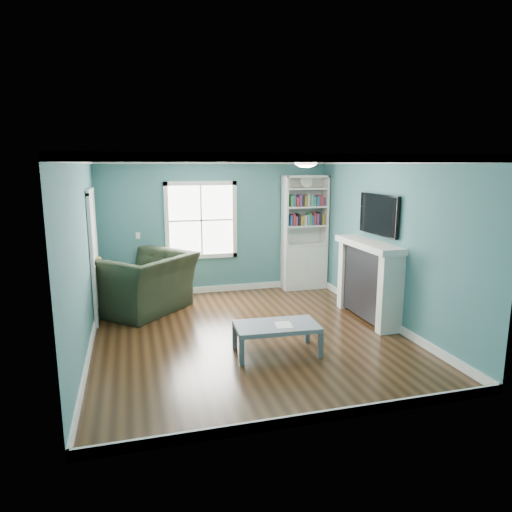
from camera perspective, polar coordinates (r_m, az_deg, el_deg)
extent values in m
plane|color=black|center=(6.93, -0.93, -9.83)|extent=(5.00, 5.00, 0.00)
plane|color=#3C7374|center=(8.99, -4.96, 3.58)|extent=(4.50, 0.00, 4.50)
plane|color=#3C7374|center=(4.27, 7.49, -5.10)|extent=(4.50, 0.00, 4.50)
plane|color=#3C7374|center=(6.41, -20.84, -0.23)|extent=(0.00, 5.00, 5.00)
plane|color=#3C7374|center=(7.46, 16.03, 1.60)|extent=(0.00, 5.00, 5.00)
plane|color=white|center=(6.47, -1.01, 12.19)|extent=(5.00, 5.00, 0.00)
cube|color=white|center=(9.22, -4.81, -4.08)|extent=(4.50, 0.03, 0.12)
cube|color=white|center=(4.78, 7.01, -19.48)|extent=(4.50, 0.03, 0.12)
cube|color=white|center=(6.75, -19.97, -10.59)|extent=(0.03, 5.00, 0.12)
cube|color=white|center=(7.74, 15.43, -7.48)|extent=(0.03, 5.00, 0.12)
cube|color=white|center=(8.89, -5.08, 11.64)|extent=(4.50, 0.04, 0.08)
cube|color=white|center=(4.11, 7.83, 12.07)|extent=(4.50, 0.04, 0.08)
cube|color=white|center=(6.29, -21.47, 11.09)|extent=(0.04, 5.00, 0.08)
cube|color=white|center=(7.35, 16.43, 11.32)|extent=(0.04, 5.00, 0.08)
cube|color=white|center=(8.92, -6.87, 4.45)|extent=(1.24, 0.01, 1.34)
cube|color=white|center=(8.83, -11.11, 4.26)|extent=(0.08, 0.06, 1.50)
cube|color=white|center=(9.02, -2.70, 4.60)|extent=(0.08, 0.06, 1.50)
cube|color=white|center=(9.01, -6.75, -0.04)|extent=(1.40, 0.06, 0.08)
cube|color=white|center=(8.85, -6.97, 9.01)|extent=(1.40, 0.06, 0.08)
cube|color=white|center=(8.90, -6.86, 4.44)|extent=(1.24, 0.03, 0.03)
cube|color=white|center=(8.90, -6.86, 4.44)|extent=(0.03, 0.03, 1.34)
cube|color=silver|center=(9.43, 6.00, -1.33)|extent=(0.90, 0.35, 0.90)
cube|color=silver|center=(9.10, 3.61, 5.60)|extent=(0.04, 0.35, 1.40)
cube|color=silver|center=(9.41, 8.59, 5.68)|extent=(0.04, 0.35, 1.40)
cube|color=silver|center=(9.40, 5.77, 5.74)|extent=(0.90, 0.02, 1.40)
cube|color=silver|center=(9.21, 6.23, 9.86)|extent=(0.90, 0.35, 0.04)
cube|color=silver|center=(9.34, 6.06, 1.49)|extent=(0.84, 0.33, 0.03)
cube|color=silver|center=(9.28, 6.10, 3.80)|extent=(0.84, 0.33, 0.03)
cube|color=silver|center=(9.24, 6.15, 6.14)|extent=(0.84, 0.33, 0.03)
cube|color=silver|center=(9.21, 6.20, 8.37)|extent=(0.84, 0.33, 0.03)
cube|color=#264C8C|center=(9.25, 6.17, 4.55)|extent=(0.70, 0.25, 0.22)
cube|color=maroon|center=(9.21, 6.22, 6.90)|extent=(0.70, 0.25, 0.22)
cylinder|color=beige|center=(9.16, 6.34, 9.26)|extent=(0.26, 0.06, 0.26)
cube|color=black|center=(7.69, 13.95, -3.35)|extent=(0.30, 1.20, 1.10)
cube|color=black|center=(7.73, 13.75, -4.80)|extent=(0.22, 0.65, 0.70)
cube|color=silver|center=(7.12, 16.44, -4.64)|extent=(0.36, 0.16, 1.20)
cube|color=silver|center=(8.25, 11.57, -2.25)|extent=(0.36, 0.16, 1.20)
cube|color=silver|center=(7.53, 13.92, 1.42)|extent=(0.44, 1.58, 0.10)
cube|color=black|center=(7.54, 15.09, 5.02)|extent=(0.06, 1.10, 0.65)
cube|color=silver|center=(7.83, -19.62, -0.22)|extent=(0.04, 0.80, 2.05)
cube|color=white|center=(7.39, -19.78, -0.89)|extent=(0.05, 0.08, 2.13)
cube|color=white|center=(8.27, -19.34, 0.38)|extent=(0.05, 0.08, 2.13)
cube|color=white|center=(7.70, -20.07, 7.57)|extent=(0.05, 0.98, 0.08)
sphere|color=#BF8C3F|center=(8.13, -19.02, -0.31)|extent=(0.07, 0.07, 0.07)
ellipsoid|color=white|center=(6.84, 6.25, 11.58)|extent=(0.34, 0.34, 0.15)
cylinder|color=white|center=(6.84, 6.26, 11.95)|extent=(0.38, 0.38, 0.03)
cube|color=white|center=(8.85, -14.54, 2.48)|extent=(0.08, 0.01, 0.12)
imported|color=black|center=(8.07, -13.87, -2.11)|extent=(1.79, 1.80, 1.35)
cube|color=#525B63|center=(5.91, -1.80, -11.90)|extent=(0.06, 0.06, 0.34)
cube|color=#525B63|center=(6.16, 8.06, -10.99)|extent=(0.06, 0.06, 0.34)
cube|color=#525B63|center=(6.40, -2.68, -10.01)|extent=(0.06, 0.06, 0.34)
cube|color=#525B63|center=(6.64, 6.43, -9.28)|extent=(0.06, 0.06, 0.34)
cube|color=slate|center=(6.19, 2.60, -8.80)|extent=(1.15, 0.67, 0.06)
cube|color=white|center=(6.16, 3.47, -8.58)|extent=(0.25, 0.30, 0.00)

